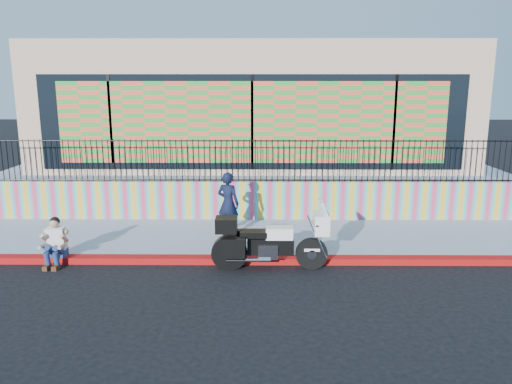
{
  "coord_description": "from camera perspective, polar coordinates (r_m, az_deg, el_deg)",
  "views": [
    {
      "loc": [
        0.24,
        -10.72,
        4.02
      ],
      "look_at": [
        0.14,
        1.2,
        1.39
      ],
      "focal_mm": 35.0,
      "sensor_mm": 36.0,
      "label": 1
    }
  ],
  "objects": [
    {
      "name": "mural_wall",
      "position": [
        14.36,
        -0.48,
        -0.93
      ],
      "size": [
        16.0,
        0.2,
        1.1
      ],
      "primitive_type": "cube",
      "color": "#DF3A66",
      "rests_on": "sidewalk"
    },
    {
      "name": "seated_man",
      "position": [
        12.03,
        -22.05,
        -5.77
      ],
      "size": [
        0.54,
        0.71,
        1.06
      ],
      "color": "navy",
      "rests_on": "ground"
    },
    {
      "name": "red_curb",
      "position": [
        11.42,
        -0.75,
        -7.76
      ],
      "size": [
        16.0,
        0.3,
        0.15
      ],
      "primitive_type": "cube",
      "color": "#A20C0B",
      "rests_on": "ground"
    },
    {
      "name": "ground",
      "position": [
        11.45,
        -0.75,
        -8.11
      ],
      "size": [
        90.0,
        90.0,
        0.0
      ],
      "primitive_type": "plane",
      "color": "black",
      "rests_on": "ground"
    },
    {
      "name": "sidewalk",
      "position": [
        12.98,
        -0.6,
        -5.25
      ],
      "size": [
        16.0,
        3.0,
        0.15
      ],
      "primitive_type": "cube",
      "color": "#949DB2",
      "rests_on": "ground"
    },
    {
      "name": "police_motorcycle",
      "position": [
        10.9,
        1.41,
        -5.55
      ],
      "size": [
        2.5,
        0.83,
        1.56
      ],
      "color": "black",
      "rests_on": "ground"
    },
    {
      "name": "metal_fence",
      "position": [
        14.14,
        -0.49,
        3.61
      ],
      "size": [
        15.8,
        0.04,
        1.2
      ],
      "primitive_type": null,
      "color": "black",
      "rests_on": "mural_wall"
    },
    {
      "name": "storefront_building",
      "position": [
        18.87,
        -0.25,
        10.09
      ],
      "size": [
        14.0,
        8.06,
        4.0
      ],
      "color": "tan",
      "rests_on": "elevated_platform"
    },
    {
      "name": "elevated_platform",
      "position": [
        19.37,
        -0.23,
        2.34
      ],
      "size": [
        16.0,
        10.0,
        1.25
      ],
      "primitive_type": "cube",
      "color": "#949DB2",
      "rests_on": "ground"
    },
    {
      "name": "police_officer",
      "position": [
        12.86,
        -3.2,
        -1.3
      ],
      "size": [
        0.71,
        0.6,
        1.64
      ],
      "primitive_type": "imported",
      "rotation": [
        0.0,
        0.0,
        2.71
      ],
      "color": "black",
      "rests_on": "sidewalk"
    }
  ]
}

